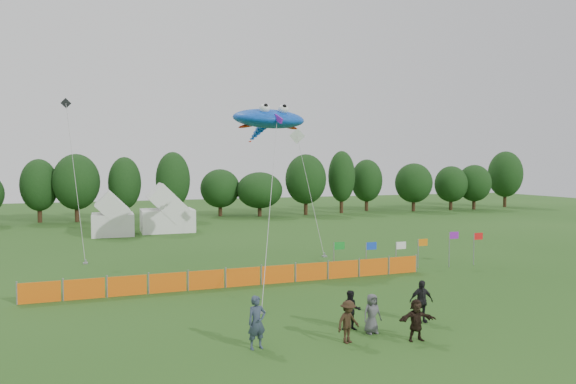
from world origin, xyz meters
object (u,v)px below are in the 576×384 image
object	(u,v)px
tent_right	(167,213)
spectator_e	(372,314)
spectator_a	(257,322)
spectator_d	(421,301)
tent_left	(113,217)
spectator_c	(348,322)
stingray_kite	(268,120)
barrier_fence	(243,277)
spectator_b	(351,310)
spectator_f	(416,320)

from	to	relation	value
tent_right	spectator_e	world-z (taller)	tent_right
spectator_a	spectator_d	size ratio (longest dim) A/B	1.08
tent_right	spectator_d	distance (m)	34.17
tent_left	spectator_c	xyz separation A→B (m)	(7.68, -33.65, -0.89)
spectator_e	stingray_kite	distance (m)	19.30
barrier_fence	tent_left	bearing A→B (deg)	104.89
spectator_b	spectator_d	size ratio (longest dim) A/B	0.90
spectator_b	stingray_kite	distance (m)	18.80
spectator_a	spectator_b	distance (m)	4.19
tent_left	spectator_f	bearing A→B (deg)	-73.46
barrier_fence	spectator_f	distance (m)	11.28
tent_left	spectator_e	distance (m)	34.21
spectator_a	spectator_e	bearing A→B (deg)	-7.63
tent_right	spectator_d	xyz separation A→B (m)	(6.56, -33.52, -0.94)
spectator_e	spectator_f	xyz separation A→B (m)	(1.13, -1.32, 0.01)
tent_left	spectator_e	world-z (taller)	tent_left
stingray_kite	barrier_fence	bearing A→B (deg)	-116.54
tent_right	spectator_d	size ratio (longest dim) A/B	2.89
spectator_b	spectator_e	world-z (taller)	spectator_b
stingray_kite	spectator_e	bearing A→B (deg)	-93.83
spectator_c	spectator_f	xyz separation A→B (m)	(2.50, -0.64, -0.01)
tent_left	spectator_a	world-z (taller)	tent_left
stingray_kite	spectator_f	bearing A→B (deg)	-90.02
spectator_c	tent_right	bearing A→B (deg)	75.44
tent_left	tent_right	world-z (taller)	tent_right
spectator_d	spectator_f	size ratio (longest dim) A/B	1.13
spectator_c	stingray_kite	size ratio (longest dim) A/B	0.08
spectator_a	spectator_d	xyz separation A→B (m)	(7.34, 0.68, -0.07)
tent_right	spectator_c	bearing A→B (deg)	-85.79
tent_left	barrier_fence	size ratio (longest dim) A/B	0.17
spectator_a	spectator_f	world-z (taller)	spectator_a
tent_left	stingray_kite	bearing A→B (deg)	-57.39
barrier_fence	spectator_a	distance (m)	9.60
barrier_fence	spectator_c	bearing A→B (deg)	-82.11
spectator_c	stingray_kite	xyz separation A→B (m)	(2.51, 17.72, 8.95)
tent_right	spectator_c	xyz separation A→B (m)	(2.56, -34.76, -1.03)
spectator_e	stingray_kite	xyz separation A→B (m)	(1.14, 17.05, 8.97)
spectator_a	spectator_e	distance (m)	4.71
tent_right	spectator_f	size ratio (longest dim) A/B	3.26
spectator_d	spectator_f	world-z (taller)	spectator_d
barrier_fence	spectator_f	bearing A→B (deg)	-69.87
tent_right	spectator_a	size ratio (longest dim) A/B	2.67
tent_right	spectator_d	world-z (taller)	tent_right
tent_right	spectator_b	world-z (taller)	tent_right
spectator_e	spectator_b	bearing A→B (deg)	131.88
spectator_c	spectator_e	xyz separation A→B (m)	(1.37, 0.67, -0.02)
spectator_d	tent_left	bearing A→B (deg)	117.91
spectator_e	stingray_kite	size ratio (longest dim) A/B	0.08
spectator_a	spectator_c	distance (m)	3.39
spectator_a	spectator_d	world-z (taller)	spectator_a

